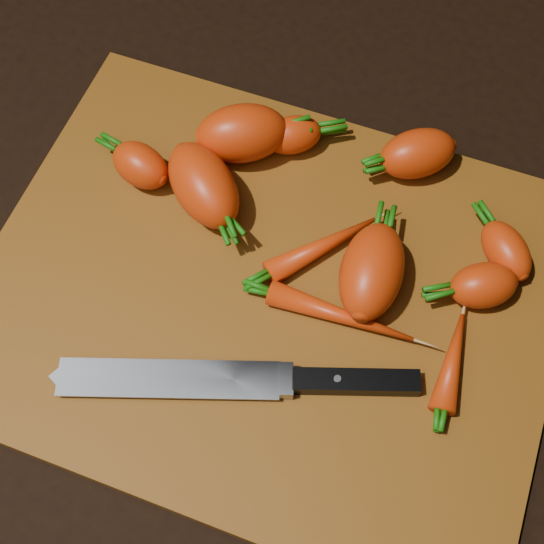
% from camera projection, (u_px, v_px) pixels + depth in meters
% --- Properties ---
extents(ground, '(2.00, 2.00, 0.01)m').
position_uv_depth(ground, '(268.00, 299.00, 0.68)').
color(ground, black).
extents(cutting_board, '(0.50, 0.40, 0.01)m').
position_uv_depth(cutting_board, '(268.00, 294.00, 0.67)').
color(cutting_board, brown).
rests_on(cutting_board, ground).
extents(carrot_0, '(0.10, 0.09, 0.06)m').
position_uv_depth(carrot_0, '(242.00, 133.00, 0.71)').
color(carrot_0, red).
rests_on(carrot_0, cutting_board).
extents(carrot_1, '(0.07, 0.06, 0.04)m').
position_uv_depth(carrot_1, '(140.00, 165.00, 0.70)').
color(carrot_1, red).
rests_on(carrot_1, cutting_board).
extents(carrot_2, '(0.11, 0.10, 0.05)m').
position_uv_depth(carrot_2, '(203.00, 185.00, 0.68)').
color(carrot_2, red).
rests_on(carrot_2, cutting_board).
extents(carrot_3, '(0.06, 0.10, 0.05)m').
position_uv_depth(carrot_3, '(372.00, 271.00, 0.64)').
color(carrot_3, red).
rests_on(carrot_3, cutting_board).
extents(carrot_4, '(0.09, 0.08, 0.05)m').
position_uv_depth(carrot_4, '(417.00, 154.00, 0.70)').
color(carrot_4, red).
rests_on(carrot_4, cutting_board).
extents(carrot_5, '(0.07, 0.06, 0.04)m').
position_uv_depth(carrot_5, '(293.00, 135.00, 0.72)').
color(carrot_5, red).
rests_on(carrot_5, cutting_board).
extents(carrot_6, '(0.07, 0.07, 0.04)m').
position_uv_depth(carrot_6, '(506.00, 250.00, 0.66)').
color(carrot_6, red).
rests_on(carrot_6, cutting_board).
extents(carrot_7, '(0.09, 0.10, 0.02)m').
position_uv_depth(carrot_7, '(323.00, 246.00, 0.67)').
color(carrot_7, red).
rests_on(carrot_7, cutting_board).
extents(carrot_8, '(0.13, 0.02, 0.02)m').
position_uv_depth(carrot_8, '(341.00, 316.00, 0.64)').
color(carrot_8, red).
rests_on(carrot_8, cutting_board).
extents(carrot_9, '(0.03, 0.09, 0.02)m').
position_uv_depth(carrot_9, '(452.00, 361.00, 0.62)').
color(carrot_9, red).
rests_on(carrot_9, cutting_board).
extents(carrot_10, '(0.07, 0.06, 0.04)m').
position_uv_depth(carrot_10, '(483.00, 285.00, 0.64)').
color(carrot_10, red).
rests_on(carrot_10, cutting_board).
extents(knife, '(0.29, 0.12, 0.02)m').
position_uv_depth(knife, '(190.00, 379.00, 0.62)').
color(knife, gray).
rests_on(knife, cutting_board).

